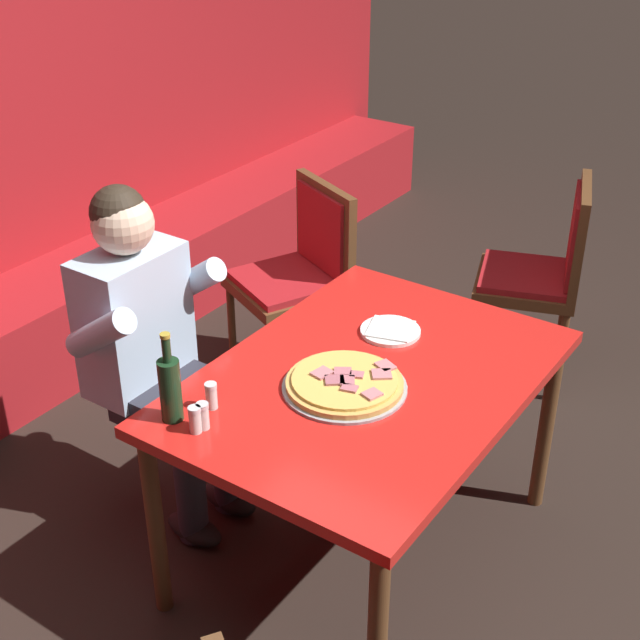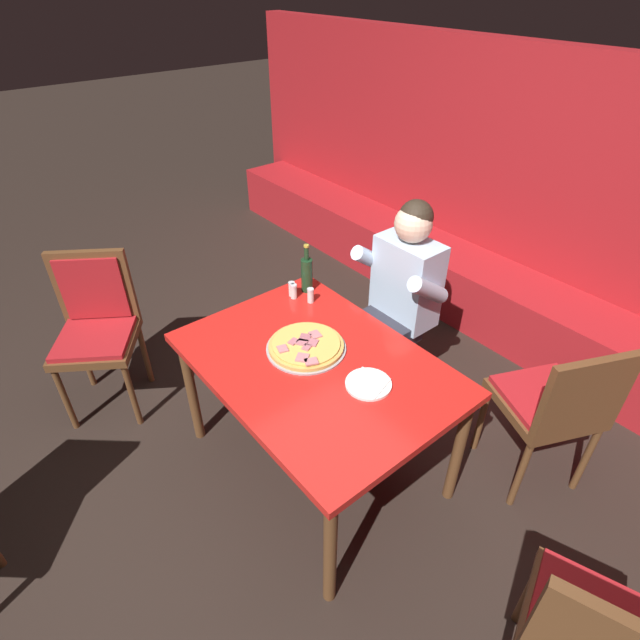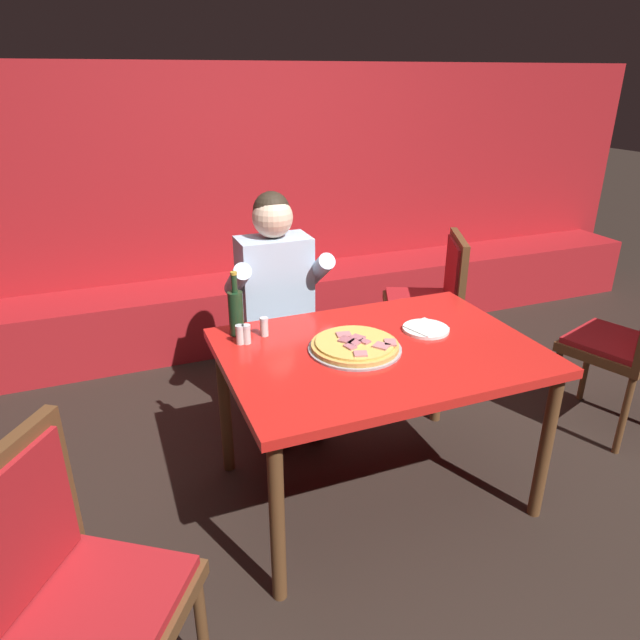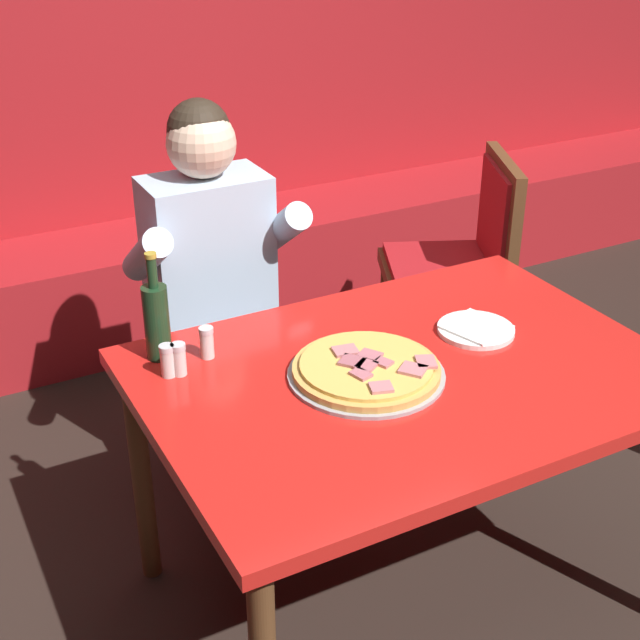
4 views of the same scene
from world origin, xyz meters
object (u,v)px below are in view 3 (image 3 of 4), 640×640
at_px(dining_chair_far_left, 68,585).
at_px(pizza, 355,346).
at_px(beer_bottle, 236,311).
at_px(diner_seated_blue_shirt, 280,303).
at_px(dining_chair_by_booth, 631,338).
at_px(dining_chair_far_right, 433,296).
at_px(plate_white_paper, 426,329).
at_px(shaker_parmesan, 240,335).
at_px(main_dining_table, 379,364).
at_px(shaker_oregano, 247,335).
at_px(shaker_black_pepper, 264,328).

bearing_deg(dining_chair_far_left, pizza, 30.67).
bearing_deg(beer_bottle, diner_seated_blue_shirt, 50.59).
xyz_separation_m(dining_chair_by_booth, dining_chair_far_right, (-0.64, 0.88, 0.01)).
xyz_separation_m(plate_white_paper, beer_bottle, (-0.80, 0.28, 0.10)).
xyz_separation_m(dining_chair_far_left, dining_chair_by_booth, (2.70, 0.62, -0.02)).
height_order(pizza, shaker_parmesan, shaker_parmesan).
xyz_separation_m(main_dining_table, diner_seated_blue_shirt, (-0.20, 0.76, 0.03)).
bearing_deg(dining_chair_far_right, shaker_parmesan, -156.40).
bearing_deg(beer_bottle, shaker_oregano, -81.68).
bearing_deg(shaker_black_pepper, pizza, -41.30).
xyz_separation_m(diner_seated_blue_shirt, dining_chair_far_left, (-1.05, -1.41, -0.13)).
distance_m(pizza, shaker_oregano, 0.47).
xyz_separation_m(pizza, diner_seated_blue_shirt, (-0.10, 0.73, -0.06)).
height_order(main_dining_table, diner_seated_blue_shirt, diner_seated_blue_shirt).
xyz_separation_m(shaker_oregano, dining_chair_far_right, (1.32, 0.60, -0.22)).
bearing_deg(diner_seated_blue_shirt, dining_chair_far_left, -126.59).
relative_size(plate_white_paper, dining_chair_by_booth, 0.22).
bearing_deg(shaker_parmesan, dining_chair_far_right, 23.60).
xyz_separation_m(plate_white_paper, shaker_parmesan, (-0.81, 0.18, 0.03)).
distance_m(main_dining_table, plate_white_paper, 0.30).
distance_m(shaker_parmesan, dining_chair_far_right, 1.49).
height_order(plate_white_paper, diner_seated_blue_shirt, diner_seated_blue_shirt).
height_order(beer_bottle, dining_chair_far_right, beer_bottle).
xyz_separation_m(main_dining_table, dining_chair_far_left, (-1.25, -0.66, -0.09)).
bearing_deg(shaker_oregano, main_dining_table, -26.05).
relative_size(beer_bottle, dining_chair_far_left, 0.30).
distance_m(beer_bottle, dining_chair_far_left, 1.28).
xyz_separation_m(main_dining_table, shaker_oregano, (-0.51, 0.25, 0.12)).
bearing_deg(pizza, dining_chair_far_right, 42.05).
bearing_deg(dining_chair_far_right, diner_seated_blue_shirt, -174.92).
bearing_deg(beer_bottle, dining_chair_far_left, -125.43).
bearing_deg(beer_bottle, main_dining_table, -34.09).
distance_m(shaker_black_pepper, dining_chair_by_booth, 1.91).
height_order(pizza, plate_white_paper, pizza).
bearing_deg(shaker_black_pepper, plate_white_paper, -17.34).
xyz_separation_m(plate_white_paper, dining_chair_far_left, (-1.52, -0.74, -0.18)).
bearing_deg(plate_white_paper, main_dining_table, -163.58).
bearing_deg(main_dining_table, dining_chair_far_right, 46.30).
relative_size(diner_seated_blue_shirt, dining_chair_far_right, 1.35).
height_order(main_dining_table, dining_chair_far_right, dining_chair_far_right).
height_order(shaker_oregano, dining_chair_far_right, dining_chair_far_right).
height_order(shaker_black_pepper, dining_chair_far_left, dining_chair_far_left).
bearing_deg(shaker_oregano, plate_white_paper, -12.14).
xyz_separation_m(shaker_black_pepper, dining_chair_far_right, (1.23, 0.55, -0.22)).
relative_size(pizza, shaker_parmesan, 4.59).
height_order(shaker_black_pepper, dining_chair_by_booth, dining_chair_by_booth).
distance_m(shaker_black_pepper, shaker_oregano, 0.10).
height_order(shaker_oregano, dining_chair_far_left, dining_chair_far_left).
distance_m(plate_white_paper, diner_seated_blue_shirt, 0.83).
relative_size(plate_white_paper, dining_chair_far_left, 0.21).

